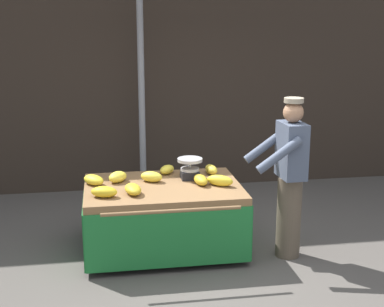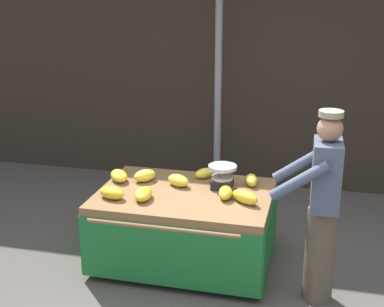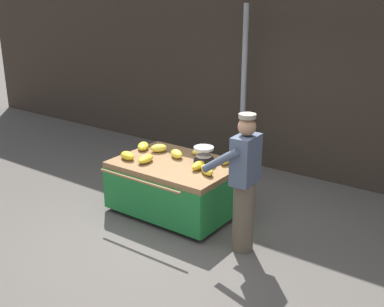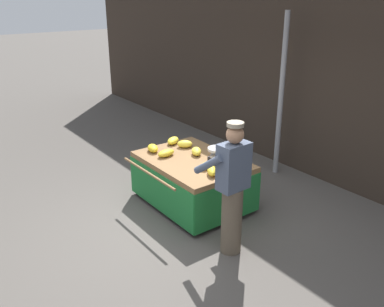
% 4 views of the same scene
% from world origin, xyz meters
% --- Properties ---
extents(ground_plane, '(60.00, 60.00, 0.00)m').
position_xyz_m(ground_plane, '(0.00, 0.00, 0.00)').
color(ground_plane, '#514C47').
extents(back_wall, '(16.00, 0.24, 4.39)m').
position_xyz_m(back_wall, '(0.00, 3.15, 2.20)').
color(back_wall, '#332821').
rests_on(back_wall, ground).
extents(street_pole, '(0.09, 0.09, 2.81)m').
position_xyz_m(street_pole, '(-0.60, 2.63, 1.41)').
color(street_pole, gray).
rests_on(street_pole, ground).
extents(banana_cart, '(1.69, 1.40, 0.75)m').
position_xyz_m(banana_cart, '(-0.53, 0.69, 0.55)').
color(banana_cart, olive).
rests_on(banana_cart, ground).
extents(weighing_scale, '(0.28, 0.28, 0.23)m').
position_xyz_m(weighing_scale, '(-0.20, 0.89, 0.86)').
color(weighing_scale, black).
rests_on(weighing_scale, banana_cart).
extents(banana_bunch_0, '(0.31, 0.24, 0.11)m').
position_xyz_m(banana_bunch_0, '(-1.16, 0.38, 0.80)').
color(banana_bunch_0, gold).
rests_on(banana_bunch_0, banana_cart).
extents(banana_bunch_1, '(0.30, 0.33, 0.11)m').
position_xyz_m(banana_bunch_1, '(-1.26, 0.84, 0.80)').
color(banana_bunch_1, yellow).
rests_on(banana_bunch_1, banana_cart).
extents(banana_bunch_2, '(0.31, 0.27, 0.12)m').
position_xyz_m(banana_bunch_2, '(0.07, 0.57, 0.81)').
color(banana_bunch_2, yellow).
rests_on(banana_bunch_2, banana_cart).
extents(banana_bunch_3, '(0.16, 0.25, 0.11)m').
position_xyz_m(banana_bunch_3, '(0.07, 1.03, 0.80)').
color(banana_bunch_3, yellow).
rests_on(banana_bunch_3, banana_cart).
extents(banana_bunch_4, '(0.28, 0.29, 0.12)m').
position_xyz_m(banana_bunch_4, '(-1.00, 0.89, 0.80)').
color(banana_bunch_4, yellow).
rests_on(banana_bunch_4, banana_cart).
extents(banana_bunch_5, '(0.29, 0.26, 0.11)m').
position_xyz_m(banana_bunch_5, '(-0.64, 0.84, 0.80)').
color(banana_bunch_5, yellow).
rests_on(banana_bunch_5, banana_cart).
extents(banana_bunch_6, '(0.24, 0.25, 0.10)m').
position_xyz_m(banana_bunch_6, '(-0.43, 1.13, 0.80)').
color(banana_bunch_6, yellow).
rests_on(banana_bunch_6, banana_cart).
extents(banana_bunch_7, '(0.16, 0.29, 0.11)m').
position_xyz_m(banana_bunch_7, '(-0.12, 0.65, 0.80)').
color(banana_bunch_7, gold).
rests_on(banana_bunch_7, banana_cart).
extents(banana_bunch_8, '(0.21, 0.32, 0.10)m').
position_xyz_m(banana_bunch_8, '(-0.86, 0.44, 0.80)').
color(banana_bunch_8, gold).
rests_on(banana_bunch_8, banana_cart).
extents(vendor_person, '(0.59, 0.53, 1.71)m').
position_xyz_m(vendor_person, '(0.76, 0.32, 0.87)').
color(vendor_person, brown).
rests_on(vendor_person, ground).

